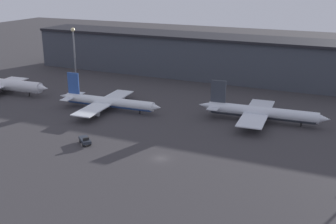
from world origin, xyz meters
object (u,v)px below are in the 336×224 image
(airplane_2, at_px, (261,113))
(service_vehicle_2, at_px, (85,140))
(airplane_0, at_px, (2,84))
(airplane_1, at_px, (108,102))

(airplane_2, bearing_deg, service_vehicle_2, -140.18)
(airplane_0, xyz_separation_m, airplane_2, (108.79, 8.48, -0.51))
(airplane_2, relative_size, service_vehicle_2, 7.36)
(airplane_2, xyz_separation_m, service_vehicle_2, (-43.64, -41.24, -2.26))
(airplane_1, bearing_deg, airplane_2, 6.73)
(airplane_0, xyz_separation_m, service_vehicle_2, (65.15, -32.76, -2.77))
(airplane_2, height_order, service_vehicle_2, airplane_2)
(airplane_1, height_order, airplane_2, airplane_2)
(airplane_1, xyz_separation_m, service_vehicle_2, (11.51, -31.23, -1.93))
(airplane_0, bearing_deg, airplane_2, 0.90)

